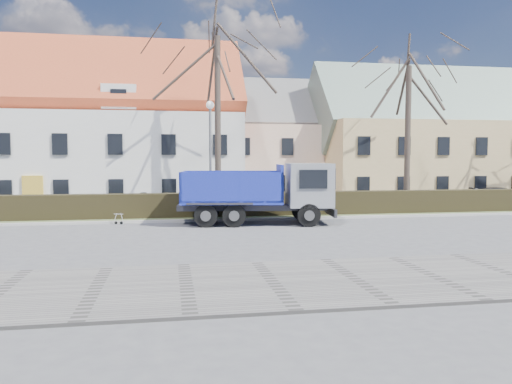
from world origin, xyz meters
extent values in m
plane|color=#4E4E51|center=(0.00, 0.00, 0.00)|extent=(120.00, 120.00, 0.00)
cube|color=slate|center=(0.00, -8.50, 0.04)|extent=(80.00, 5.00, 0.08)
cube|color=#A6A29C|center=(0.00, 4.60, 0.06)|extent=(80.00, 0.30, 0.12)
cube|color=#4C5932|center=(0.00, 6.20, 0.05)|extent=(80.00, 3.00, 0.10)
cube|color=black|center=(0.00, 6.00, 0.65)|extent=(60.00, 0.90, 1.30)
imported|color=black|center=(-6.50, 11.46, 0.62)|extent=(3.89, 2.17, 1.25)
imported|color=#262528|center=(18.12, 10.37, 0.60)|extent=(4.48, 3.02, 1.21)
camera|label=1|loc=(-4.83, -20.99, 3.31)|focal=35.00mm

